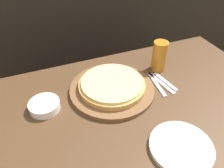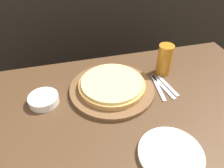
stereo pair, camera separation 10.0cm
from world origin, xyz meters
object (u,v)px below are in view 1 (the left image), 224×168
(side_bowl, at_px, (44,106))
(pizza_on_board, at_px, (112,87))
(fork, at_px, (156,84))
(dinner_knife, at_px, (161,83))
(dinner_plate, at_px, (181,147))
(spoon, at_px, (165,81))
(beer_glass, at_px, (160,55))

(side_bowl, bearing_deg, pizza_on_board, 0.59)
(fork, relative_size, dinner_knife, 1.00)
(pizza_on_board, distance_m, side_bowl, 0.31)
(dinner_plate, height_order, dinner_knife, dinner_plate)
(spoon, bearing_deg, dinner_knife, -180.00)
(side_bowl, xyz_separation_m, spoon, (0.58, -0.03, -0.02))
(beer_glass, relative_size, dinner_plate, 0.70)
(side_bowl, bearing_deg, spoon, -3.37)
(side_bowl, bearing_deg, beer_glass, 7.30)
(dinner_plate, distance_m, spoon, 0.38)
(fork, bearing_deg, dinner_knife, -0.00)
(fork, bearing_deg, spoon, 0.00)
(pizza_on_board, bearing_deg, side_bowl, -179.41)
(dinner_plate, height_order, fork, dinner_plate)
(beer_glass, bearing_deg, dinner_plate, -111.38)
(pizza_on_board, xyz_separation_m, dinner_knife, (0.24, -0.04, -0.02))
(dinner_plate, bearing_deg, beer_glass, 68.62)
(side_bowl, height_order, dinner_knife, side_bowl)
(pizza_on_board, distance_m, beer_glass, 0.31)
(beer_glass, relative_size, spoon, 0.98)
(dinner_plate, xyz_separation_m, spoon, (0.16, 0.35, -0.01))
(pizza_on_board, bearing_deg, dinner_knife, -8.69)
(side_bowl, relative_size, fork, 0.68)
(dinner_knife, bearing_deg, pizza_on_board, 171.31)
(dinner_plate, bearing_deg, pizza_on_board, 106.02)
(beer_glass, distance_m, spoon, 0.14)
(dinner_knife, xyz_separation_m, spoon, (0.02, 0.00, 0.00))
(beer_glass, height_order, side_bowl, beer_glass)
(beer_glass, xyz_separation_m, fork, (-0.07, -0.11, -0.08))
(beer_glass, bearing_deg, pizza_on_board, -165.75)
(dinner_plate, bearing_deg, side_bowl, 137.76)
(pizza_on_board, bearing_deg, fork, -9.66)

